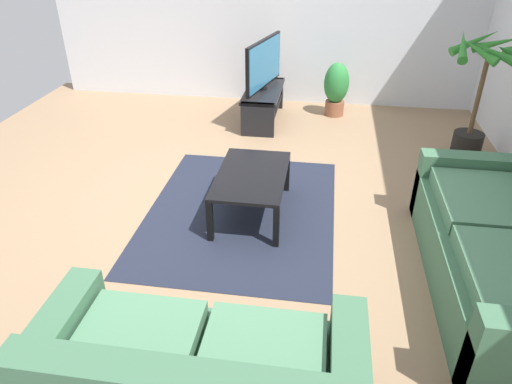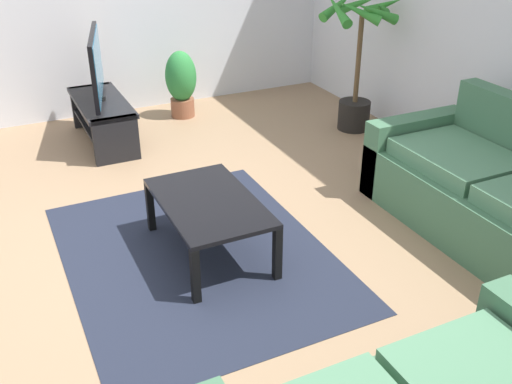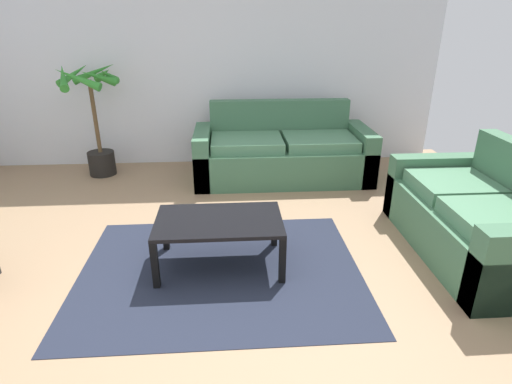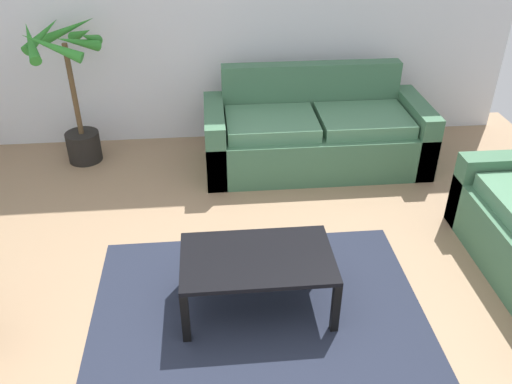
# 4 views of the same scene
# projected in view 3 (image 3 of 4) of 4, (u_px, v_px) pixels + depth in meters

# --- Properties ---
(ground_plane) EXTENTS (6.60, 6.60, 0.00)m
(ground_plane) POSITION_uv_depth(u_px,v_px,m) (202.00, 291.00, 3.03)
(ground_plane) COLOR #937556
(wall_back) EXTENTS (6.00, 0.06, 2.70)m
(wall_back) POSITION_uv_depth(u_px,v_px,m) (209.00, 60.00, 5.26)
(wall_back) COLOR silver
(wall_back) RESTS_ON ground
(couch_main) EXTENTS (2.11, 0.90, 0.90)m
(couch_main) POSITION_uv_depth(u_px,v_px,m) (282.00, 154.00, 5.07)
(couch_main) COLOR #3F6B4C
(couch_main) RESTS_ON ground
(couch_loveseat) EXTENTS (0.90, 1.67, 0.90)m
(couch_loveseat) POSITION_uv_depth(u_px,v_px,m) (479.00, 220.00, 3.43)
(couch_loveseat) COLOR #3F6B4C
(couch_loveseat) RESTS_ON ground
(coffee_table) EXTENTS (0.98, 0.60, 0.41)m
(coffee_table) POSITION_uv_depth(u_px,v_px,m) (219.00, 225.00, 3.22)
(coffee_table) COLOR black
(coffee_table) RESTS_ON ground
(area_rug) EXTENTS (2.20, 1.70, 0.01)m
(area_rug) POSITION_uv_depth(u_px,v_px,m) (220.00, 271.00, 3.27)
(area_rug) COLOR #1E2333
(area_rug) RESTS_ON ground
(potted_palm) EXTENTS (0.73, 0.72, 1.37)m
(potted_palm) POSITION_uv_depth(u_px,v_px,m) (95.00, 120.00, 5.01)
(potted_palm) COLOR black
(potted_palm) RESTS_ON ground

